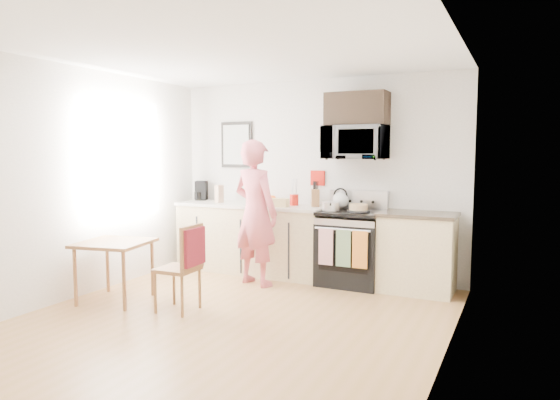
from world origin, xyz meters
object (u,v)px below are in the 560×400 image
at_px(person, 255,213).
at_px(cake, 359,208).
at_px(range, 351,250).
at_px(chair, 188,256).
at_px(microwave, 355,143).
at_px(dining_table, 114,248).

height_order(person, cake, person).
relative_size(range, person, 0.65).
bearing_deg(person, chair, 100.83).
bearing_deg(microwave, chair, -121.39).
height_order(dining_table, cake, cake).
xyz_separation_m(microwave, person, (-1.07, -0.63, -0.86)).
relative_size(person, cake, 6.57).
height_order(range, person, person).
xyz_separation_m(dining_table, chair, (0.97, 0.03, -0.00)).
bearing_deg(cake, microwave, 123.41).
xyz_separation_m(range, cake, (0.10, -0.04, 0.53)).
distance_m(person, chair, 1.31).
bearing_deg(dining_table, chair, 1.51).
distance_m(person, dining_table, 1.70).
relative_size(microwave, person, 0.42).
bearing_deg(dining_table, cake, 38.60).
distance_m(dining_table, chair, 0.97).
distance_m(microwave, dining_table, 3.10).
height_order(microwave, chair, microwave).
bearing_deg(microwave, person, -149.49).
relative_size(microwave, chair, 0.84).
bearing_deg(range, chair, -122.85).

